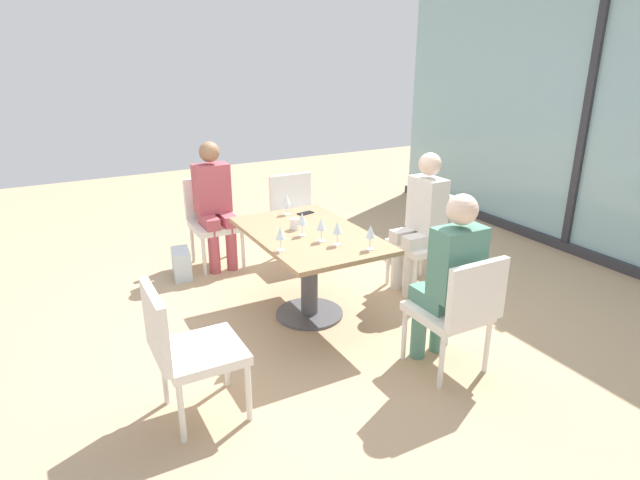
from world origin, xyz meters
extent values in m
plane|color=tan|center=(0.00, 0.00, 0.00)|extent=(12.00, 12.00, 0.00)
cube|color=#90B7BC|center=(0.00, 3.20, 1.35)|extent=(5.68, 0.03, 2.70)
cube|color=#2D2D33|center=(0.00, 3.17, 1.35)|extent=(0.08, 0.06, 2.70)
cube|color=#2D2D33|center=(0.00, 3.17, 0.05)|extent=(5.68, 0.10, 0.10)
cube|color=#997551|center=(0.00, 0.00, 0.71)|extent=(1.36, 0.85, 0.04)
cylinder|color=#4C4C51|center=(0.00, 0.00, 0.35)|extent=(0.14, 0.14, 0.69)
cylinder|color=#4C4C51|center=(0.00, 0.00, 0.01)|extent=(0.56, 0.56, 0.02)
cube|color=silver|center=(-1.41, -0.32, 0.42)|extent=(0.46, 0.46, 0.06)
cube|color=silver|center=(-1.66, -0.32, 0.66)|extent=(0.05, 0.46, 0.42)
cylinder|color=silver|center=(-1.21, -0.52, 0.20)|extent=(0.04, 0.04, 0.39)
cylinder|color=silver|center=(-1.21, -0.12, 0.20)|extent=(0.04, 0.04, 0.39)
cylinder|color=silver|center=(-1.61, -0.52, 0.20)|extent=(0.04, 0.04, 0.39)
cylinder|color=silver|center=(-1.61, -0.12, 0.20)|extent=(0.04, 0.04, 0.39)
cube|color=silver|center=(1.11, 0.49, 0.42)|extent=(0.46, 0.46, 0.06)
cube|color=silver|center=(1.36, 0.49, 0.66)|extent=(0.05, 0.46, 0.42)
cylinder|color=silver|center=(0.91, 0.69, 0.20)|extent=(0.04, 0.04, 0.39)
cylinder|color=silver|center=(0.91, 0.29, 0.20)|extent=(0.04, 0.04, 0.39)
cylinder|color=silver|center=(1.31, 0.69, 0.20)|extent=(0.04, 0.04, 0.39)
cylinder|color=silver|center=(1.31, 0.29, 0.20)|extent=(0.04, 0.04, 0.39)
cube|color=silver|center=(0.00, 1.13, 0.42)|extent=(0.46, 0.46, 0.06)
cube|color=silver|center=(0.00, 1.38, 0.66)|extent=(0.46, 0.05, 0.42)
cylinder|color=silver|center=(-0.20, 0.93, 0.20)|extent=(0.04, 0.04, 0.39)
cylinder|color=silver|center=(0.20, 0.93, 0.20)|extent=(0.04, 0.04, 0.39)
cylinder|color=silver|center=(-0.20, 1.33, 0.20)|extent=(0.04, 0.04, 0.39)
cylinder|color=silver|center=(0.20, 1.33, 0.20)|extent=(0.04, 0.04, 0.39)
cube|color=silver|center=(0.82, -1.13, 0.42)|extent=(0.46, 0.46, 0.06)
cube|color=silver|center=(0.82, -1.38, 0.66)|extent=(0.46, 0.05, 0.42)
cylinder|color=silver|center=(1.02, -0.93, 0.20)|extent=(0.04, 0.04, 0.39)
cylinder|color=silver|center=(0.62, -0.93, 0.20)|extent=(0.04, 0.04, 0.39)
cylinder|color=silver|center=(1.02, -1.33, 0.20)|extent=(0.04, 0.04, 0.39)
cylinder|color=silver|center=(0.62, -1.33, 0.20)|extent=(0.04, 0.04, 0.39)
cube|color=silver|center=(-1.11, 0.49, 0.42)|extent=(0.46, 0.46, 0.06)
cube|color=silver|center=(-1.36, 0.49, 0.66)|extent=(0.05, 0.46, 0.42)
cylinder|color=silver|center=(-0.91, 0.29, 0.20)|extent=(0.04, 0.04, 0.39)
cylinder|color=silver|center=(-0.91, 0.69, 0.20)|extent=(0.04, 0.04, 0.39)
cylinder|color=silver|center=(-1.31, 0.29, 0.20)|extent=(0.04, 0.04, 0.39)
cylinder|color=silver|center=(-1.31, 0.69, 0.20)|extent=(0.04, 0.04, 0.39)
cylinder|color=#B24C56|center=(-1.23, -0.41, 0.23)|extent=(0.11, 0.11, 0.45)
cube|color=#B24C56|center=(-1.33, -0.41, 0.51)|extent=(0.32, 0.13, 0.11)
cylinder|color=#B24C56|center=(-1.23, -0.23, 0.23)|extent=(0.11, 0.11, 0.45)
cube|color=#B24C56|center=(-1.33, -0.23, 0.51)|extent=(0.32, 0.13, 0.11)
cube|color=#B24C56|center=(-1.46, -0.32, 0.80)|extent=(0.20, 0.34, 0.48)
sphere|color=#936B4C|center=(-1.46, -0.32, 1.16)|extent=(0.20, 0.20, 0.20)
cylinder|color=#4C7F6B|center=(0.94, 0.58, 0.23)|extent=(0.11, 0.11, 0.45)
cube|color=#4C7F6B|center=(1.03, 0.58, 0.51)|extent=(0.32, 0.13, 0.11)
cylinder|color=#4C7F6B|center=(0.94, 0.40, 0.23)|extent=(0.11, 0.11, 0.45)
cube|color=#4C7F6B|center=(1.03, 0.40, 0.51)|extent=(0.32, 0.13, 0.11)
cube|color=#4C7F6B|center=(1.16, 0.49, 0.80)|extent=(0.20, 0.34, 0.48)
sphere|color=beige|center=(1.16, 0.49, 1.16)|extent=(0.20, 0.20, 0.20)
cylinder|color=silver|center=(-0.09, 0.96, 0.23)|extent=(0.11, 0.11, 0.45)
cube|color=silver|center=(-0.09, 1.05, 0.51)|extent=(0.13, 0.32, 0.11)
cylinder|color=silver|center=(0.09, 0.96, 0.23)|extent=(0.11, 0.11, 0.45)
cube|color=silver|center=(0.09, 1.05, 0.51)|extent=(0.13, 0.32, 0.11)
cube|color=silver|center=(0.00, 1.18, 0.80)|extent=(0.34, 0.20, 0.48)
sphere|color=beige|center=(0.00, 1.18, 1.16)|extent=(0.20, 0.20, 0.20)
cylinder|color=silver|center=(0.25, -0.36, 0.73)|extent=(0.06, 0.06, 0.00)
cylinder|color=silver|center=(0.25, -0.36, 0.78)|extent=(0.01, 0.01, 0.08)
cone|color=silver|center=(0.25, -0.36, 0.87)|extent=(0.07, 0.07, 0.09)
cylinder|color=silver|center=(0.03, -0.07, 0.73)|extent=(0.06, 0.06, 0.00)
cylinder|color=silver|center=(0.03, -0.07, 0.78)|extent=(0.01, 0.01, 0.08)
cone|color=silver|center=(0.03, -0.07, 0.87)|extent=(0.07, 0.07, 0.09)
cylinder|color=silver|center=(0.22, -0.01, 0.73)|extent=(0.06, 0.06, 0.00)
cylinder|color=silver|center=(0.22, -0.01, 0.78)|extent=(0.01, 0.01, 0.08)
cone|color=silver|center=(0.22, -0.01, 0.87)|extent=(0.07, 0.07, 0.09)
cylinder|color=silver|center=(-0.53, 0.05, 0.73)|extent=(0.06, 0.06, 0.00)
cylinder|color=silver|center=(-0.53, 0.05, 0.78)|extent=(0.01, 0.01, 0.08)
cone|color=silver|center=(-0.53, 0.05, 0.87)|extent=(0.07, 0.07, 0.09)
cylinder|color=silver|center=(0.54, 0.22, 0.73)|extent=(0.06, 0.06, 0.00)
cylinder|color=silver|center=(0.54, 0.22, 0.78)|extent=(0.01, 0.01, 0.08)
cone|color=silver|center=(0.54, 0.22, 0.87)|extent=(0.07, 0.07, 0.09)
cylinder|color=silver|center=(0.34, 0.06, 0.73)|extent=(0.06, 0.06, 0.00)
cylinder|color=silver|center=(0.34, 0.06, 0.78)|extent=(0.01, 0.01, 0.08)
cone|color=silver|center=(0.34, 0.06, 0.87)|extent=(0.07, 0.07, 0.09)
cylinder|color=white|center=(-0.13, -0.06, 0.78)|extent=(0.08, 0.08, 0.09)
cube|color=black|center=(-0.47, 0.21, 0.73)|extent=(0.10, 0.16, 0.01)
cube|color=silver|center=(-1.28, -0.73, 0.14)|extent=(0.32, 0.20, 0.28)
camera|label=1|loc=(3.56, -1.83, 2.13)|focal=30.08mm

